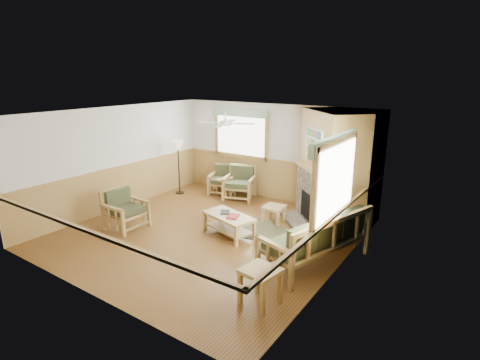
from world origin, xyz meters
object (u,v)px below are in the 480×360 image
Objects in this scene: armchair_back_right at (240,183)px; floor_lamp_left at (179,167)px; armchair_back_left at (223,180)px; floor_lamp_right at (330,213)px; coffee_table at (229,225)px; end_table_chairs at (226,187)px; armchair_left at (126,209)px; footstool at (274,214)px; sofa at (316,238)px; end_table_sofa at (260,286)px.

floor_lamp_left reaches higher than armchair_back_right.
floor_lamp_left is at bearing -163.66° from armchair_back_left.
armchair_back_left is 1.37m from floor_lamp_left.
floor_lamp_right is at bearing -44.13° from armchair_back_right.
end_table_chairs is at bearing 142.72° from coffee_table.
armchair_left is 3.51m from footstool.
sofa is 5.39m from floor_lamp_left.
floor_lamp_right is (0.14, 2.48, 0.47)m from end_table_sofa.
armchair_back_right is at bearing 149.03° from footstool.
floor_lamp_right reaches higher than end_table_sofa.
end_table_chairs is at bearing 26.31° from floor_lamp_left.
floor_lamp_right reaches higher than end_table_chairs.
armchair_back_right is at bearing -15.12° from armchair_left.
armchair_back_right is at bearing 154.10° from floor_lamp_right.
armchair_left is at bearing -140.38° from footstool.
footstool is (1.71, -1.02, -0.26)m from armchair_back_right.
floor_lamp_right is at bearing -10.95° from floor_lamp_left.
floor_lamp_left is (-1.27, -0.63, 0.56)m from end_table_chairs.
end_table_chairs is at bearing -50.54° from armchair_back_left.
armchair_back_right reaches higher than footstool.
floor_lamp_left is at bearing -153.69° from end_table_chairs.
floor_lamp_right is (4.30, 1.65, 0.32)m from armchair_left.
footstool is (-1.63, 1.34, -0.31)m from sofa.
end_table_sofa is (-0.17, -1.73, -0.21)m from sofa.
armchair_left is 0.56× the size of floor_lamp_left.
floor_lamp_left reaches higher than armchair_back_left.
floor_lamp_right reaches higher than armchair_back_left.
footstool is at bearing 84.38° from coffee_table.
armchair_back_left is 0.70× the size of coffee_table.
coffee_table is at bearing -52.38° from end_table_chairs.
floor_lamp_left is at bearing 18.14° from armchair_left.
coffee_table is 2.66m from end_table_sofa.
armchair_left is 4.62m from floor_lamp_right.
armchair_back_right is at bearing 133.96° from coffee_table.
armchair_back_right is (-3.34, 2.36, -0.05)m from sofa.
armchair_left is at bearing -61.03° from sofa.
armchair_back_left is at bearing 132.49° from end_table_sofa.
sofa reaches higher than armchair_left.
footstool is (2.70, 2.23, -0.24)m from armchair_left.
armchair_left is (-0.99, -3.26, -0.01)m from armchair_back_right.
armchair_back_right is 1.86× the size of end_table_chairs.
armchair_left is (-0.30, -3.38, 0.03)m from armchair_back_left.
sofa is 4.69× the size of footstool.
sofa is 4.73m from armchair_back_left.
sofa reaches higher than armchair_back_right.
armchair_back_left is 1.69× the size of end_table_chairs.
end_table_chairs is (-0.49, -0.00, -0.21)m from armchair_back_right.
end_table_sofa is at bearing -65.95° from armchair_back_left.
coffee_table is at bearing -69.35° from armchair_back_left.
sofa is 2.40× the size of armchair_back_right.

